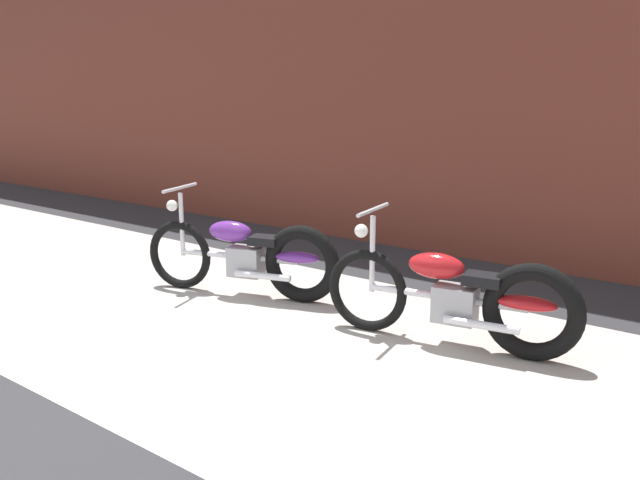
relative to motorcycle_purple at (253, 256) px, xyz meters
name	(u,v)px	position (x,y,z in m)	size (l,w,h in m)	color
ground_plane	(91,422)	(0.88, -2.37, -0.40)	(80.00, 80.00, 0.00)	#2D2D30
sidewalk_slab	(282,335)	(0.88, -0.62, -0.40)	(36.00, 3.50, 0.01)	#B2ADA3
motorcycle_purple	(253,256)	(0.00, 0.00, 0.00)	(1.95, 0.82, 1.03)	black
motorcycle_red	(465,298)	(2.15, 0.03, 0.00)	(1.99, 0.63, 1.03)	black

